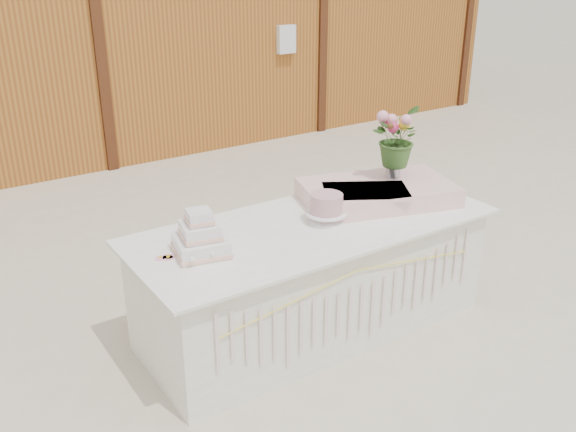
# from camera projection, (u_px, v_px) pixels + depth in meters

# --- Properties ---
(ground) EXTENTS (80.00, 80.00, 0.00)m
(ground) POSITION_uv_depth(u_px,v_px,m) (312.00, 326.00, 4.42)
(ground) COLOR beige
(ground) RESTS_ON ground
(barn) EXTENTS (12.60, 4.60, 3.30)m
(barn) POSITION_uv_depth(u_px,v_px,m) (46.00, 6.00, 8.35)
(barn) COLOR #9B5F20
(barn) RESTS_ON ground
(cake_table) EXTENTS (2.40, 1.00, 0.77)m
(cake_table) POSITION_uv_depth(u_px,v_px,m) (313.00, 277.00, 4.26)
(cake_table) COLOR white
(cake_table) RESTS_ON ground
(wedding_cake) EXTENTS (0.35, 0.35, 0.27)m
(wedding_cake) POSITION_uv_depth(u_px,v_px,m) (201.00, 239.00, 3.69)
(wedding_cake) COLOR white
(wedding_cake) RESTS_ON cake_table
(pink_cake_stand) EXTENTS (0.27, 0.27, 0.19)m
(pink_cake_stand) POSITION_uv_depth(u_px,v_px,m) (326.00, 207.00, 4.10)
(pink_cake_stand) COLOR white
(pink_cake_stand) RESTS_ON cake_table
(satin_runner) EXTENTS (1.16, 0.86, 0.13)m
(satin_runner) POSITION_uv_depth(u_px,v_px,m) (377.00, 192.00, 4.46)
(satin_runner) COLOR #FFCFCD
(satin_runner) RESTS_ON cake_table
(flower_vase) EXTENTS (0.10, 0.10, 0.14)m
(flower_vase) POSITION_uv_depth(u_px,v_px,m) (393.00, 168.00, 4.52)
(flower_vase) COLOR #ADACB1
(flower_vase) RESTS_ON satin_runner
(bouquet) EXTENTS (0.48, 0.48, 0.41)m
(bouquet) POSITION_uv_depth(u_px,v_px,m) (396.00, 131.00, 4.42)
(bouquet) COLOR #386026
(bouquet) RESTS_ON flower_vase
(loose_flowers) EXTENTS (0.20, 0.33, 0.02)m
(loose_flowers) POSITION_uv_depth(u_px,v_px,m) (173.00, 261.00, 3.62)
(loose_flowers) COLOR pink
(loose_flowers) RESTS_ON cake_table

